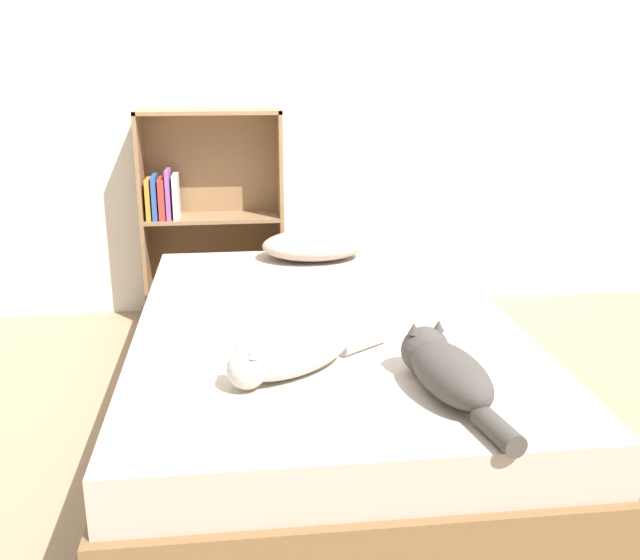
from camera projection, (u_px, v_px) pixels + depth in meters
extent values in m
plane|color=#997F60|center=(325.00, 425.00, 2.77)|extent=(8.00, 8.00, 0.00)
cube|color=white|center=(291.00, 82.00, 3.79)|extent=(8.00, 0.06, 2.50)
cube|color=brown|center=(325.00, 392.00, 2.73)|extent=(1.41, 2.07, 0.28)
cube|color=#C1B2A3|center=(325.00, 338.00, 2.67)|extent=(1.36, 2.00, 0.16)
ellipsoid|color=#B29E8E|center=(313.00, 245.00, 3.41)|extent=(0.49, 0.35, 0.13)
ellipsoid|color=beige|center=(295.00, 351.00, 2.15)|extent=(0.45, 0.38, 0.15)
sphere|color=beige|center=(247.00, 369.00, 2.04)|extent=(0.12, 0.12, 0.12)
cone|color=beige|center=(253.00, 352.00, 2.00)|extent=(0.04, 0.04, 0.03)
cone|color=beige|center=(240.00, 345.00, 2.05)|extent=(0.04, 0.04, 0.03)
cylinder|color=beige|center=(361.00, 340.00, 2.35)|extent=(0.19, 0.16, 0.06)
ellipsoid|color=#47423D|center=(450.00, 374.00, 2.01)|extent=(0.24, 0.41, 0.14)
sphere|color=#47423D|center=(425.00, 350.00, 2.16)|extent=(0.15, 0.15, 0.15)
cone|color=#47423D|center=(414.00, 328.00, 2.12)|extent=(0.04, 0.04, 0.03)
cone|color=#47423D|center=(439.00, 325.00, 2.14)|extent=(0.04, 0.04, 0.03)
cylinder|color=#47423D|center=(498.00, 430.00, 1.78)|extent=(0.09, 0.18, 0.06)
cube|color=#8E6B47|center=(144.00, 219.00, 3.74)|extent=(0.02, 0.26, 1.12)
cube|color=#8E6B47|center=(281.00, 216.00, 3.83)|extent=(0.02, 0.26, 1.12)
cube|color=#8E6B47|center=(218.00, 315.00, 3.95)|extent=(0.74, 0.26, 0.02)
cube|color=#8E6B47|center=(208.00, 112.00, 3.62)|extent=(0.74, 0.26, 0.02)
cube|color=#8E6B47|center=(213.00, 217.00, 3.78)|extent=(0.70, 0.26, 0.02)
cube|color=#8E6B47|center=(214.00, 213.00, 3.90)|extent=(0.74, 0.02, 1.12)
cube|color=orange|center=(149.00, 199.00, 3.68)|extent=(0.02, 0.16, 0.21)
cube|color=#2D519E|center=(155.00, 197.00, 3.68)|extent=(0.02, 0.16, 0.23)
cube|color=#B7332D|center=(162.00, 198.00, 3.68)|extent=(0.03, 0.16, 0.21)
cube|color=#8C4C99|center=(169.00, 194.00, 3.68)|extent=(0.02, 0.16, 0.26)
cube|color=beige|center=(176.00, 196.00, 3.69)|extent=(0.03, 0.16, 0.23)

